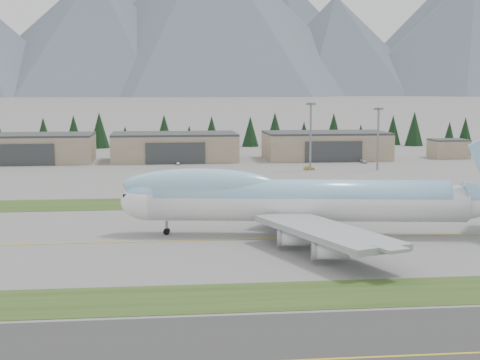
{
  "coord_description": "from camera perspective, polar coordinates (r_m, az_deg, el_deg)",
  "views": [
    {
      "loc": [
        -21.76,
        -135.46,
        28.88
      ],
      "look_at": [
        -3.42,
        26.13,
        8.0
      ],
      "focal_mm": 55.0,
      "sensor_mm": 36.0,
      "label": 1
    }
  ],
  "objects": [
    {
      "name": "service_vehicle_c",
      "position": [
        280.68,
        9.57,
        1.31
      ],
      "size": [
        1.93,
        4.2,
        1.19
      ],
      "primitive_type": "imported",
      "rotation": [
        0.0,
        0.0,
        0.06
      ],
      "color": "#ACABB0",
      "rests_on": "ground"
    },
    {
      "name": "boeing_747_freighter",
      "position": [
        142.7,
        4.88,
        -1.52
      ],
      "size": [
        81.3,
        69.2,
        21.33
      ],
      "rotation": [
        0.0,
        0.0,
        -0.14
      ],
      "color": "white",
      "rests_on": "ground"
    },
    {
      "name": "conifer_belt",
      "position": [
        348.75,
        -2.58,
        3.78
      ],
      "size": [
        267.76,
        15.24,
        16.78
      ],
      "color": "black",
      "rests_on": "ground"
    },
    {
      "name": "hangar_left",
      "position": [
        290.35,
        -16.03,
        2.39
      ],
      "size": [
        48.0,
        26.6,
        10.8
      ],
      "color": "gray",
      "rests_on": "ground"
    },
    {
      "name": "service_vehicle_b",
      "position": [
        255.31,
        5.39,
        0.79
      ],
      "size": [
        4.13,
        2.32,
        1.29
      ],
      "primitive_type": "imported",
      "rotation": [
        0.0,
        0.0,
        1.32
      ],
      "color": "#AE952B",
      "rests_on": "ground"
    },
    {
      "name": "grass_strip_near",
      "position": [
        103.95,
        5.94,
        -8.85
      ],
      "size": [
        400.0,
        14.0,
        0.08
      ],
      "primitive_type": "cube",
      "color": "#304619",
      "rests_on": "ground"
    },
    {
      "name": "hangar_center",
      "position": [
        286.4,
        -5.11,
        2.58
      ],
      "size": [
        48.0,
        26.6,
        10.8
      ],
      "color": "gray",
      "rests_on": "ground"
    },
    {
      "name": "service_vehicle_a",
      "position": [
        270.92,
        -4.83,
        1.17
      ],
      "size": [
        1.6,
        3.43,
        1.14
      ],
      "primitive_type": "imported",
      "rotation": [
        0.0,
        0.0,
        0.08
      ],
      "color": "silver",
      "rests_on": "ground"
    },
    {
      "name": "asphalt_taxiway",
      "position": [
        81.88,
        9.64,
        -13.45
      ],
      "size": [
        400.0,
        32.0,
        0.04
      ],
      "primitive_type": "cube",
      "color": "#323232",
      "rests_on": "ground"
    },
    {
      "name": "control_shed",
      "position": [
        307.59,
        15.87,
        2.36
      ],
      "size": [
        14.0,
        12.0,
        7.6
      ],
      "color": "gray",
      "rests_on": "ground"
    },
    {
      "name": "hangar_right",
      "position": [
        294.0,
        6.68,
        2.68
      ],
      "size": [
        48.0,
        26.6,
        10.8
      ],
      "color": "gray",
      "rests_on": "ground"
    },
    {
      "name": "taxiway_line_near",
      "position": [
        81.88,
        9.64,
        -13.45
      ],
      "size": [
        400.0,
        0.4,
        0.02
      ],
      "primitive_type": "cube",
      "color": "gold",
      "rests_on": "ground"
    },
    {
      "name": "grass_strip_far",
      "position": [
        184.05,
        0.39,
        -1.71
      ],
      "size": [
        400.0,
        18.0,
        0.08
      ],
      "primitive_type": "cube",
      "color": "#304619",
      "rests_on": "ground"
    },
    {
      "name": "mountain_ridge_rear",
      "position": [
        3049.57,
        -3.12,
        11.64
      ],
      "size": [
        4513.88,
        1049.8,
        524.9
      ],
      "color": "#4B5765",
      "rests_on": "ground"
    },
    {
      "name": "mountain_ridge_front",
      "position": [
        2315.33,
        -5.06,
        12.34
      ],
      "size": [
        4256.21,
        1223.58,
        513.87
      ],
      "color": "#4B5765",
      "rests_on": "ground"
    },
    {
      "name": "taxiway_line_main",
      "position": [
        140.2,
        2.6,
        -4.58
      ],
      "size": [
        400.0,
        0.4,
        0.02
      ],
      "primitive_type": "cube",
      "color": "gold",
      "rests_on": "ground"
    },
    {
      "name": "ground",
      "position": [
        140.2,
        2.6,
        -4.58
      ],
      "size": [
        7000.0,
        7000.0,
        0.0
      ],
      "primitive_type": "plane",
      "color": "slate",
      "rests_on": "ground"
    },
    {
      "name": "floodlight_masts",
      "position": [
        245.22,
        -7.88,
        4.21
      ],
      "size": [
        159.22,
        7.27,
        23.69
      ],
      "color": "gray",
      "rests_on": "ground"
    }
  ]
}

